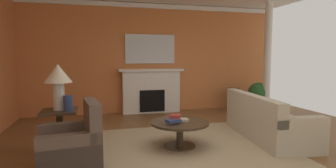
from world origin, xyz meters
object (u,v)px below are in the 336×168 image
at_px(coffee_table, 180,128).
at_px(side_table, 60,128).
at_px(armchair_near_window, 72,148).
at_px(table_lamp, 58,78).
at_px(potted_plant, 258,94).
at_px(fireplace, 151,92).
at_px(mantel_mirror, 150,49).
at_px(vase_tall_corner, 233,99).
at_px(vase_on_side_table, 68,103).
at_px(sofa, 267,123).

distance_m(coffee_table, side_table, 1.99).
bearing_deg(armchair_near_window, table_lamp, 107.17).
distance_m(armchair_near_window, coffee_table, 1.80).
relative_size(table_lamp, potted_plant, 0.90).
bearing_deg(fireplace, table_lamp, -127.09).
relative_size(mantel_mirror, vase_tall_corner, 2.14).
distance_m(mantel_mirror, vase_on_side_table, 3.68).
distance_m(fireplace, coffee_table, 3.04).
height_order(table_lamp, potted_plant, table_lamp).
xyz_separation_m(sofa, armchair_near_window, (-3.49, -0.61, 0.01)).
distance_m(side_table, potted_plant, 5.49).
bearing_deg(potted_plant, vase_on_side_table, -155.36).
bearing_deg(vase_tall_corner, table_lamp, -151.23).
distance_m(mantel_mirror, vase_tall_corner, 2.82).
relative_size(fireplace, table_lamp, 2.40).
relative_size(fireplace, potted_plant, 2.16).
height_order(table_lamp, vase_on_side_table, table_lamp).
distance_m(fireplace, potted_plant, 3.05).
height_order(mantel_mirror, armchair_near_window, mantel_mirror).
distance_m(coffee_table, potted_plant, 3.92).
bearing_deg(potted_plant, coffee_table, -142.07).
distance_m(armchair_near_window, potted_plant, 5.64).
bearing_deg(table_lamp, coffee_table, -7.94).
distance_m(side_table, vase_on_side_table, 0.47).
distance_m(vase_on_side_table, vase_tall_corner, 5.05).
relative_size(sofa, vase_tall_corner, 3.35).
relative_size(mantel_mirror, armchair_near_window, 1.47).
height_order(side_table, potted_plant, potted_plant).
height_order(sofa, coffee_table, sofa).
height_order(mantel_mirror, potted_plant, mantel_mirror).
bearing_deg(table_lamp, vase_on_side_table, -38.66).
bearing_deg(coffee_table, potted_plant, 37.93).
xyz_separation_m(vase_tall_corner, potted_plant, (0.60, -0.32, 0.17)).
distance_m(side_table, vase_tall_corner, 5.09).
bearing_deg(vase_on_side_table, armchair_near_window, -81.69).
bearing_deg(side_table, potted_plant, 22.85).
bearing_deg(mantel_mirror, vase_on_side_table, -122.82).
relative_size(vase_on_side_table, potted_plant, 0.30).
relative_size(table_lamp, vase_tall_corner, 1.15).
distance_m(table_lamp, potted_plant, 5.54).
xyz_separation_m(fireplace, table_lamp, (-2.08, -2.75, 0.65)).
distance_m(sofa, potted_plant, 2.69).
xyz_separation_m(vase_on_side_table, potted_plant, (4.91, 2.25, -0.33)).
bearing_deg(sofa, fireplace, 119.43).
height_order(fireplace, armchair_near_window, fireplace).
bearing_deg(side_table, coffee_table, -7.94).
height_order(coffee_table, side_table, side_table).
bearing_deg(vase_on_side_table, coffee_table, -4.86).
xyz_separation_m(armchair_near_window, vase_tall_corner, (4.21, 3.26, 0.02)).
xyz_separation_m(armchair_near_window, vase_on_side_table, (-0.10, 0.69, 0.52)).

